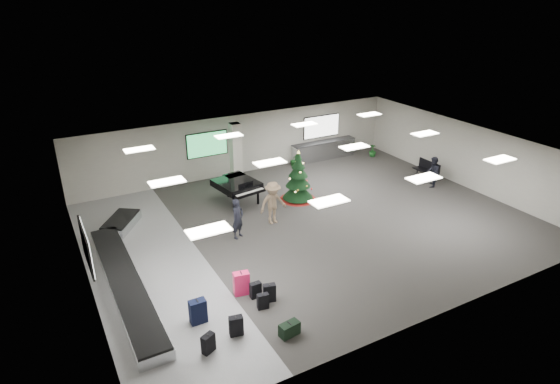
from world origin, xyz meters
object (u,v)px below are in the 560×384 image
service_counter (324,150)px  bench (427,169)px  traveler_bench (433,172)px  potted_plant_right (373,150)px  traveler_b (273,203)px  pink_suitcase (241,283)px  traveler_a (238,219)px  baggage_carousel (124,269)px  potted_plant_left (294,160)px  grand_piano (237,185)px  christmas_tree (298,183)px

service_counter → bench: bearing=-58.9°
traveler_bench → potted_plant_right: traveler_bench is taller
bench → traveler_b: bearing=-175.6°
pink_suitcase → traveler_a: bearing=77.5°
service_counter → baggage_carousel: bearing=-152.3°
traveler_b → baggage_carousel: bearing=-172.6°
service_counter → traveler_a: (-8.23, -6.20, 0.29)m
traveler_bench → potted_plant_left: (-4.58, 5.94, -0.42)m
grand_piano → christmas_tree: bearing=-30.1°
pink_suitcase → bench: 13.60m
grand_piano → traveler_a: traveler_a is taller
potted_plant_left → baggage_carousel: bearing=-148.5°
pink_suitcase → traveler_b: bearing=60.4°
christmas_tree → potted_plant_left: size_ratio=3.40×
traveler_b → bench: bearing=2.5°
potted_plant_right → traveler_bench: bearing=-93.7°
baggage_carousel → potted_plant_right: size_ratio=12.80×
traveler_a → service_counter: bearing=7.1°
potted_plant_right → grand_piano: bearing=-167.7°
traveler_b → potted_plant_left: size_ratio=2.59×
service_counter → traveler_b: size_ratio=2.16×
baggage_carousel → potted_plant_left: 12.60m
christmas_tree → traveler_a: 4.49m
pink_suitcase → traveler_bench: (12.18, 3.65, 0.38)m
service_counter → traveler_a: bearing=-143.0°
potted_plant_left → traveler_a: bearing=-135.4°
traveler_a → traveler_b: (1.82, 0.44, 0.10)m
traveler_b → grand_piano: bearing=99.3°
christmas_tree → traveler_b: size_ratio=1.31×
grand_piano → service_counter: bearing=15.2°
grand_piano → potted_plant_left: (4.79, 3.00, -0.52)m
potted_plant_right → service_counter: bearing=159.8°
potted_plant_left → potted_plant_right: (4.91, -0.89, 0.02)m
pink_suitcase → traveler_b: size_ratio=0.44×
grand_piano → traveler_bench: bearing=-26.7°
pink_suitcase → potted_plant_right: (12.51, 8.70, -0.02)m
traveler_a → potted_plant_left: 8.62m
christmas_tree → traveler_a: christmas_tree is taller
service_counter → potted_plant_left: 2.11m
baggage_carousel → potted_plant_left: size_ratio=13.38×
traveler_a → potted_plant_left: size_ratio=2.30×
baggage_carousel → traveler_b: traveler_b is taller
bench → traveler_bench: traveler_bench is taller
baggage_carousel → potted_plant_right: (15.65, 5.70, 0.17)m
service_counter → traveler_bench: traveler_bench is taller
traveler_a → traveler_bench: (10.71, 0.11, -0.05)m
christmas_tree → traveler_b: bearing=-143.9°
pink_suitcase → grand_piano: grand_piano is taller
service_counter → bench: 6.01m
service_counter → potted_plant_left: service_counter is taller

